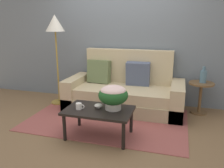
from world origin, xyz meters
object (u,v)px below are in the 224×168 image
Objects in this scene: couch at (124,92)px; coffee_mug at (79,106)px; floor_lamp at (55,31)px; side_table at (201,92)px; potted_plant at (113,95)px; table_vase at (203,76)px; snack_bowl at (98,106)px; coffee_table at (99,113)px.

couch is 1.32m from coffee_mug.
side_table is at bearing 4.86° from floor_lamp.
potted_plant is 1.46× the size of table_vase.
side_table is 4.83× the size of snack_bowl.
potted_plant is at bearing -134.14° from table_vase.
coffee_mug is 0.27m from snack_bowl.
floor_lamp is at bearing -175.77° from couch.
couch is 1.18m from potted_plant.
snack_bowl is at bearing 26.24° from coffee_mug.
coffee_mug is at bearing -50.58° from floor_lamp.
coffee_mug is at bearing -140.09° from side_table.
potted_plant is (0.19, 0.06, 0.25)m from coffee_table.
table_vase is at bearing 41.68° from snack_bowl.
coffee_mug is (-0.34, -1.27, 0.14)m from couch.
snack_bowl is at bearing -94.82° from couch.
couch is 18.26× the size of snack_bowl.
coffee_mug is 0.45× the size of table_vase.
potted_plant is at bearing -36.34° from floor_lamp.
couch reaches higher than potted_plant.
coffee_mug is (-0.26, -0.07, 0.09)m from coffee_table.
coffee_table is 1.93m from side_table.
floor_lamp is at bearing -175.14° from side_table.
coffee_table is 2.29× the size of potted_plant.
coffee_mug reaches higher than snack_bowl.
potted_plant reaches higher than coffee_table.
couch is 7.56× the size of table_vase.
potted_plant is 1.77m from table_vase.
side_table is 0.29m from table_vase.
coffee_table is 8.05× the size of snack_bowl.
side_table reaches higher than snack_bowl.
side_table is at bearing -151.59° from table_vase.
floor_lamp is 1.86m from snack_bowl.
potted_plant is at bearing -133.96° from side_table.
floor_lamp reaches higher than potted_plant.
table_vase is (1.68, 1.40, 0.22)m from coffee_mug.
potted_plant is (-1.22, -1.26, 0.23)m from side_table.
table_vase reaches higher than coffee_table.
floor_lamp is at bearing 143.66° from potted_plant.
coffee_table is at bearing 15.13° from coffee_mug.
coffee_table is at bearing -136.73° from side_table.
side_table is 2.00× the size of table_vase.
couch is 1.16m from snack_bowl.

